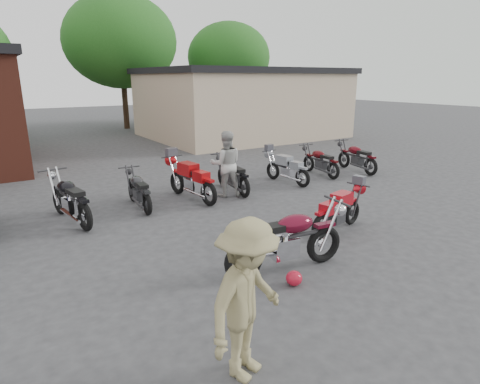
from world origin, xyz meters
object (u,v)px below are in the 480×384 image
person_light (226,164)px  row_bike_2 (69,196)px  helmet (294,278)px  row_bike_7 (320,160)px  person_tan (247,301)px  vintage_motorcycle (288,236)px  row_bike_4 (191,178)px  row_bike_5 (232,173)px  row_bike_8 (357,156)px  row_bike_3 (138,188)px  row_bike_6 (287,167)px  sportbike (338,209)px

person_light → row_bike_2: size_ratio=0.87×
helmet → row_bike_7: bearing=43.2°
helmet → person_light: 5.38m
person_light → row_bike_2: bearing=20.7°
person_tan → vintage_motorcycle: bearing=17.1°
row_bike_7 → person_light: bearing=101.2°
row_bike_4 → row_bike_5: (1.39, 0.07, -0.05)m
person_light → row_bike_8: size_ratio=0.95×
person_tan → row_bike_2: bearing=72.2°
row_bike_4 → row_bike_3: bearing=79.1°
helmet → row_bike_6: bearing=51.7°
row_bike_5 → row_bike_4: bearing=98.6°
helmet → row_bike_8: size_ratio=0.14×
sportbike → row_bike_7: (3.43, 4.12, 0.02)m
person_light → row_bike_4: size_ratio=0.89×
sportbike → row_bike_6: size_ratio=0.98×
row_bike_4 → row_bike_5: row_bike_4 is taller
sportbike → person_light: size_ratio=0.96×
row_bike_7 → vintage_motorcycle: bearing=137.1°
row_bike_3 → row_bike_6: row_bike_6 is taller
row_bike_5 → row_bike_8: (5.16, -0.18, 0.01)m
row_bike_2 → row_bike_8: row_bike_2 is taller
vintage_motorcycle → row_bike_4: vintage_motorcycle is taller
person_tan → sportbike: bearing=8.5°
person_light → row_bike_3: bearing=15.6°
sportbike → row_bike_5: row_bike_5 is taller
vintage_motorcycle → person_tan: size_ratio=1.19×
row_bike_7 → sportbike: bearing=145.5°
person_light → row_bike_6: 2.43m
row_bike_2 → row_bike_7: row_bike_2 is taller
row_bike_2 → row_bike_5: bearing=-97.7°
row_bike_2 → row_bike_6: row_bike_2 is taller
row_bike_3 → row_bike_7: (6.52, 0.11, 0.01)m
vintage_motorcycle → row_bike_4: bearing=91.5°
helmet → row_bike_4: bearing=81.8°
sportbike → helmet: 2.75m
person_tan → row_bike_5: bearing=35.8°
row_bike_2 → row_bike_4: bearing=-98.1°
helmet → person_tan: bearing=-144.6°
sportbike → row_bike_6: 4.28m
row_bike_2 → row_bike_4: size_ratio=1.02×
person_tan → person_light: bearing=37.3°
row_bike_2 → helmet: bearing=-164.5°
person_tan → row_bike_6: (5.91, 6.50, -0.41)m
sportbike → helmet: bearing=-163.2°
row_bike_6 → row_bike_2: bearing=84.4°
row_bike_4 → row_bike_8: 6.55m
sportbike → person_light: 3.78m
helmet → row_bike_3: size_ratio=0.15×
person_light → row_bike_3: person_light is taller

